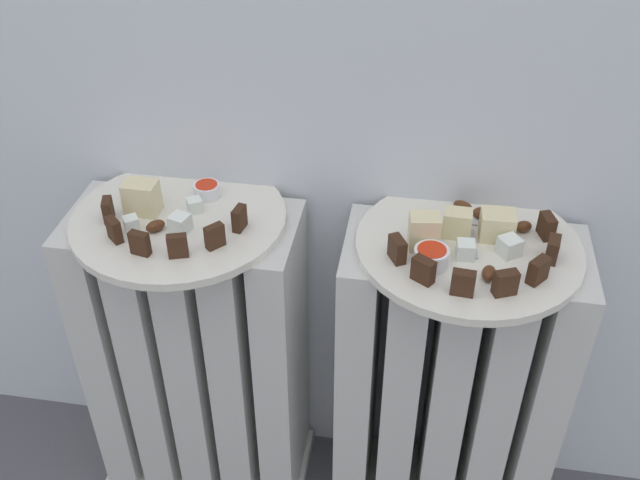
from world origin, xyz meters
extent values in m
cube|color=silver|center=(-0.21, 0.28, 0.01)|extent=(0.36, 0.18, 0.03)
cube|color=silver|center=(-0.35, 0.28, 0.30)|extent=(0.05, 0.18, 0.54)
cube|color=silver|center=(-0.28, 0.28, 0.30)|extent=(0.05, 0.18, 0.54)
cube|color=silver|center=(-0.21, 0.28, 0.30)|extent=(0.05, 0.18, 0.54)
cube|color=silver|center=(-0.13, 0.28, 0.30)|extent=(0.05, 0.18, 0.54)
cube|color=silver|center=(-0.06, 0.28, 0.30)|extent=(0.05, 0.18, 0.54)
cube|color=silver|center=(0.06, 0.28, 0.30)|extent=(0.05, 0.18, 0.54)
cube|color=silver|center=(0.13, 0.28, 0.30)|extent=(0.05, 0.18, 0.54)
cube|color=silver|center=(0.21, 0.28, 0.30)|extent=(0.05, 0.18, 0.54)
cube|color=silver|center=(0.28, 0.28, 0.30)|extent=(0.05, 0.18, 0.54)
cube|color=silver|center=(0.35, 0.28, 0.30)|extent=(0.05, 0.18, 0.54)
cylinder|color=silver|center=(-0.21, 0.28, 0.58)|extent=(0.31, 0.31, 0.01)
cylinder|color=silver|center=(0.21, 0.28, 0.58)|extent=(0.31, 0.31, 0.01)
cube|color=#382114|center=(-0.30, 0.25, 0.60)|extent=(0.02, 0.03, 0.03)
cube|color=#382114|center=(-0.27, 0.21, 0.60)|extent=(0.03, 0.03, 0.03)
cube|color=#382114|center=(-0.23, 0.19, 0.60)|extent=(0.03, 0.02, 0.03)
cube|color=#382114|center=(-0.18, 0.19, 0.60)|extent=(0.03, 0.02, 0.03)
cube|color=#382114|center=(-0.13, 0.22, 0.60)|extent=(0.03, 0.03, 0.03)
cube|color=#382114|center=(-0.11, 0.26, 0.60)|extent=(0.02, 0.03, 0.03)
cube|color=beige|center=(-0.26, 0.28, 0.61)|extent=(0.05, 0.03, 0.05)
cube|color=white|center=(-0.19, 0.29, 0.59)|extent=(0.03, 0.03, 0.02)
cube|color=white|center=(-0.19, 0.24, 0.60)|extent=(0.03, 0.03, 0.03)
cube|color=white|center=(-0.26, 0.24, 0.59)|extent=(0.03, 0.03, 0.02)
ellipsoid|color=#4C2814|center=(-0.29, 0.32, 0.59)|extent=(0.02, 0.02, 0.02)
ellipsoid|color=#4C2814|center=(-0.23, 0.24, 0.59)|extent=(0.03, 0.03, 0.02)
cylinder|color=white|center=(-0.18, 0.34, 0.59)|extent=(0.04, 0.04, 0.02)
cylinder|color=red|center=(-0.18, 0.34, 0.60)|extent=(0.03, 0.03, 0.01)
cube|color=#382114|center=(0.11, 0.23, 0.60)|extent=(0.03, 0.03, 0.03)
cube|color=#382114|center=(0.15, 0.19, 0.60)|extent=(0.03, 0.03, 0.03)
cube|color=#382114|center=(0.20, 0.17, 0.60)|extent=(0.03, 0.02, 0.03)
cube|color=#382114|center=(0.25, 0.18, 0.60)|extent=(0.03, 0.03, 0.03)
cube|color=#382114|center=(0.29, 0.21, 0.60)|extent=(0.03, 0.03, 0.03)
cube|color=#382114|center=(0.31, 0.26, 0.60)|extent=(0.02, 0.03, 0.03)
cube|color=#382114|center=(0.31, 0.31, 0.60)|extent=(0.02, 0.03, 0.03)
cube|color=beige|center=(0.19, 0.30, 0.60)|extent=(0.04, 0.03, 0.04)
cube|color=beige|center=(0.24, 0.30, 0.60)|extent=(0.05, 0.04, 0.04)
cube|color=beige|center=(0.14, 0.26, 0.61)|extent=(0.04, 0.04, 0.05)
cube|color=white|center=(0.26, 0.26, 0.60)|extent=(0.04, 0.04, 0.03)
cube|color=white|center=(0.15, 0.30, 0.59)|extent=(0.03, 0.03, 0.02)
cube|color=white|center=(0.20, 0.25, 0.60)|extent=(0.03, 0.03, 0.02)
ellipsoid|color=#4C2814|center=(0.20, 0.36, 0.59)|extent=(0.03, 0.03, 0.02)
ellipsoid|color=#4C2814|center=(0.22, 0.34, 0.59)|extent=(0.03, 0.02, 0.02)
ellipsoid|color=#4C2814|center=(0.28, 0.32, 0.59)|extent=(0.03, 0.02, 0.02)
ellipsoid|color=#4C2814|center=(0.23, 0.21, 0.59)|extent=(0.02, 0.03, 0.02)
cylinder|color=white|center=(0.16, 0.22, 0.60)|extent=(0.05, 0.05, 0.02)
cylinder|color=red|center=(0.16, 0.22, 0.60)|extent=(0.04, 0.04, 0.01)
cube|color=#B7B7BC|center=(0.21, 0.28, 0.59)|extent=(0.01, 0.07, 0.00)
cube|color=#B7B7BC|center=(0.21, 0.33, 0.59)|extent=(0.02, 0.02, 0.00)
camera|label=1|loc=(0.13, -0.53, 1.18)|focal=40.63mm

